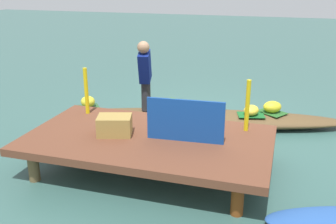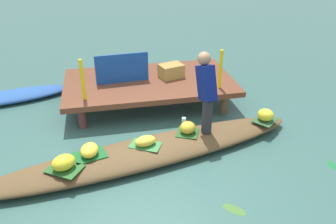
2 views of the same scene
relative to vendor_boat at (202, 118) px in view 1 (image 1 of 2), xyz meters
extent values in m
plane|color=#345A54|center=(0.00, 0.00, -0.12)|extent=(40.00, 40.00, 0.00)
cube|color=brown|center=(0.32, 1.86, 0.31)|extent=(3.20, 1.80, 0.10)
cylinder|color=brown|center=(-0.96, 1.14, 0.07)|extent=(0.14, 0.14, 0.37)
cylinder|color=brown|center=(1.60, 1.14, 0.07)|extent=(0.14, 0.14, 0.37)
cylinder|color=brown|center=(-0.96, 2.58, 0.07)|extent=(0.14, 0.14, 0.37)
cylinder|color=brown|center=(1.60, 2.58, 0.07)|extent=(0.14, 0.14, 0.37)
ellipsoid|color=brown|center=(0.00, 0.00, 0.00)|extent=(5.00, 1.78, 0.23)
cube|color=#377E40|center=(-0.03, 0.01, 0.12)|extent=(0.52, 0.45, 0.01)
ellipsoid|color=gold|center=(-0.03, 0.01, 0.19)|extent=(0.36, 0.28, 0.14)
cube|color=#245220|center=(0.66, 0.22, 0.12)|extent=(0.43, 0.43, 0.01)
ellipsoid|color=gold|center=(0.66, 0.22, 0.21)|extent=(0.34, 0.33, 0.18)
cube|color=#265A25|center=(-1.17, -0.32, 0.12)|extent=(0.55, 0.52, 0.01)
ellipsoid|color=gold|center=(-1.17, -0.32, 0.22)|extent=(0.40, 0.38, 0.20)
cube|color=#175C26|center=(-0.83, -0.08, 0.12)|extent=(0.51, 0.42, 0.01)
ellipsoid|color=yellow|center=(-0.83, -0.08, 0.20)|extent=(0.30, 0.36, 0.17)
cube|color=#2B522E|center=(2.01, 0.34, 0.12)|extent=(0.49, 0.49, 0.01)
ellipsoid|color=yellow|center=(2.01, 0.34, 0.22)|extent=(0.36, 0.36, 0.20)
cylinder|color=#28282D|center=(0.95, 0.20, 0.39)|extent=(0.16, 0.16, 0.55)
cube|color=navy|center=(0.94, 0.27, 0.91)|extent=(0.26, 0.45, 0.58)
sphere|color=#9E7556|center=(0.92, 0.38, 1.26)|extent=(0.20, 0.20, 0.20)
cylinder|color=#A8C9DF|center=(0.62, 0.33, 0.22)|extent=(0.07, 0.07, 0.21)
cube|color=navy|center=(-0.18, 1.86, 0.63)|extent=(0.99, 0.09, 0.55)
cylinder|color=yellow|center=(-0.88, 1.26, 0.71)|extent=(0.06, 0.06, 0.71)
cylinder|color=yellow|center=(1.52, 1.26, 0.71)|extent=(0.06, 0.06, 0.71)
cube|color=olive|center=(0.76, 1.92, 0.49)|extent=(0.51, 0.43, 0.26)
ellipsoid|color=#3F6E2E|center=(0.87, -1.27, -0.11)|extent=(0.31, 0.32, 0.01)
ellipsoid|color=#186A32|center=(2.59, -0.71, -0.11)|extent=(0.17, 0.25, 0.01)
camera|label=1|loc=(-1.33, 6.32, 2.35)|focal=41.95mm
camera|label=2|loc=(-0.56, -4.17, 2.93)|focal=36.71mm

